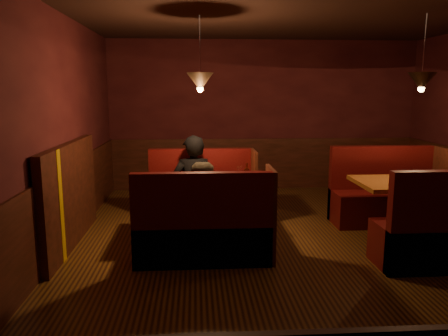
{
  "coord_description": "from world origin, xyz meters",
  "views": [
    {
      "loc": [
        -1.34,
        -5.05,
        1.95
      ],
      "look_at": [
        -0.98,
        0.51,
        0.95
      ],
      "focal_mm": 35.0,
      "sensor_mm": 36.0,
      "label": 1
    }
  ],
  "objects": [
    {
      "name": "diner_a",
      "position": [
        -1.38,
        1.19,
        0.83
      ],
      "size": [
        0.63,
        0.44,
        1.66
      ],
      "primitive_type": "imported",
      "rotation": [
        0.0,
        0.0,
        3.22
      ],
      "color": "black",
      "rests_on": "ground"
    },
    {
      "name": "main_bench_near",
      "position": [
        -1.25,
        -0.3,
        0.34
      ],
      "size": [
        1.58,
        0.56,
        1.08
      ],
      "color": "#3E0506",
      "rests_on": "ground"
    },
    {
      "name": "second_table",
      "position": [
        1.43,
        0.22,
        0.6
      ],
      "size": [
        1.43,
        0.91,
        0.81
      ],
      "color": "brown",
      "rests_on": "ground"
    },
    {
      "name": "room",
      "position": [
        -0.28,
        0.04,
        1.05
      ],
      "size": [
        6.02,
        7.02,
        2.92
      ],
      "color": "black",
      "rests_on": "ground"
    },
    {
      "name": "diner_b",
      "position": [
        -1.23,
        -0.05,
        0.73
      ],
      "size": [
        0.83,
        0.72,
        1.47
      ],
      "primitive_type": "imported",
      "rotation": [
        0.0,
        0.0,
        0.26
      ],
      "color": "#3D3425",
      "rests_on": "ground"
    },
    {
      "name": "second_bench_far",
      "position": [
        1.46,
        1.07,
        0.36
      ],
      "size": [
        1.58,
        0.59,
        1.13
      ],
      "color": "#3E0506",
      "rests_on": "ground"
    },
    {
      "name": "main_table",
      "position": [
        -1.26,
        0.51,
        0.59
      ],
      "size": [
        1.44,
        0.87,
        1.01
      ],
      "color": "brown",
      "rests_on": "ground"
    },
    {
      "name": "main_bench_far",
      "position": [
        -1.25,
        1.33,
        0.34
      ],
      "size": [
        1.58,
        0.56,
        1.08
      ],
      "color": "#3E0506",
      "rests_on": "ground"
    }
  ]
}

